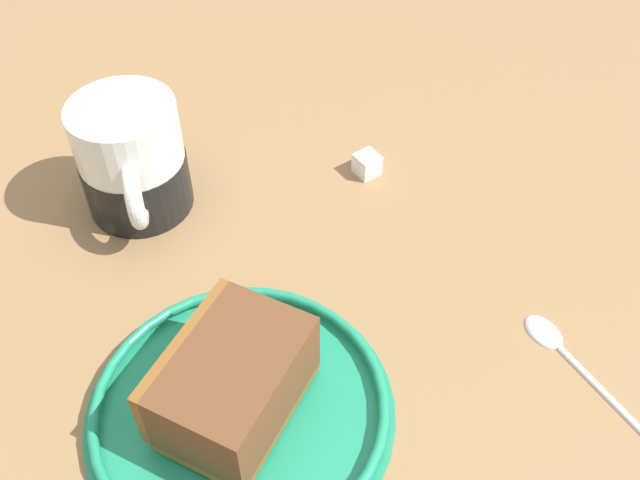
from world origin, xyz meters
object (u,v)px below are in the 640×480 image
object	(u,v)px
cake_slice	(233,382)
tea_mug	(134,166)
teaspoon	(563,348)
sugar_cube	(367,164)
small_plate	(240,407)

from	to	relation	value
cake_slice	tea_mug	xyz separation A→B (cm)	(19.64, 3.78, 0.52)
teaspoon	sugar_cube	distance (cm)	20.98
small_plate	tea_mug	size ratio (longest dim) A/B	1.79
tea_mug	sugar_cube	bearing A→B (deg)	-93.26
small_plate	teaspoon	bearing A→B (deg)	-92.66
small_plate	sugar_cube	world-z (taller)	sugar_cube
small_plate	tea_mug	distance (cm)	20.46
small_plate	sugar_cube	bearing A→B (deg)	-36.38
small_plate	cake_slice	bearing A→B (deg)	48.49
teaspoon	sugar_cube	bearing A→B (deg)	19.49
small_plate	teaspoon	world-z (taller)	small_plate
small_plate	cake_slice	xyz separation A→B (cm)	(0.18, 0.20, 2.66)
teaspoon	sugar_cube	world-z (taller)	sugar_cube
cake_slice	sugar_cube	bearing A→B (deg)	-37.03
cake_slice	sugar_cube	world-z (taller)	cake_slice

